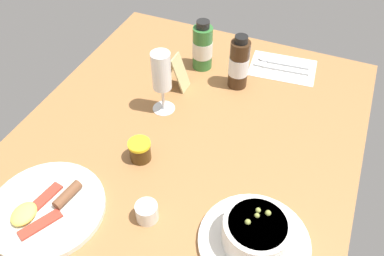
{
  "coord_description": "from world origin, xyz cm",
  "views": [
    {
      "loc": [
        -59.54,
        -28.66,
        73.77
      ],
      "look_at": [
        2.92,
        -2.44,
        5.89
      ],
      "focal_mm": 37.86,
      "sensor_mm": 36.0,
      "label": 1
    }
  ],
  "objects_px": {
    "jam_jar": "(140,150)",
    "sauce_bottle_green": "(203,47)",
    "porridge_bowl": "(255,234)",
    "creamer_jug": "(147,212)",
    "sauce_bottle_brown": "(239,64)",
    "breakfast_plate": "(46,208)",
    "cutlery_setting": "(281,67)",
    "wine_glass": "(162,74)",
    "menu_card": "(175,72)"
  },
  "relations": [
    {
      "from": "porridge_bowl",
      "to": "menu_card",
      "type": "distance_m",
      "value": 0.53
    },
    {
      "from": "jam_jar",
      "to": "sauce_bottle_green",
      "type": "xyz_separation_m",
      "value": [
        0.4,
        0.0,
        0.04
      ]
    },
    {
      "from": "porridge_bowl",
      "to": "jam_jar",
      "type": "xyz_separation_m",
      "value": [
        0.11,
        0.31,
        -0.01
      ]
    },
    {
      "from": "creamer_jug",
      "to": "menu_card",
      "type": "xyz_separation_m",
      "value": [
        0.42,
        0.13,
        0.03
      ]
    },
    {
      "from": "cutlery_setting",
      "to": "creamer_jug",
      "type": "bearing_deg",
      "value": 168.13
    },
    {
      "from": "wine_glass",
      "to": "jam_jar",
      "type": "distance_m",
      "value": 0.2
    },
    {
      "from": "porridge_bowl",
      "to": "sauce_bottle_green",
      "type": "height_order",
      "value": "sauce_bottle_green"
    },
    {
      "from": "sauce_bottle_green",
      "to": "sauce_bottle_brown",
      "type": "relative_size",
      "value": 0.95
    },
    {
      "from": "cutlery_setting",
      "to": "sauce_bottle_brown",
      "type": "distance_m",
      "value": 0.18
    },
    {
      "from": "cutlery_setting",
      "to": "jam_jar",
      "type": "xyz_separation_m",
      "value": [
        -0.48,
        0.22,
        0.02
      ]
    },
    {
      "from": "wine_glass",
      "to": "sauce_bottle_brown",
      "type": "xyz_separation_m",
      "value": [
        0.17,
        -0.15,
        -0.04
      ]
    },
    {
      "from": "cutlery_setting",
      "to": "jam_jar",
      "type": "distance_m",
      "value": 0.53
    },
    {
      "from": "porridge_bowl",
      "to": "wine_glass",
      "type": "distance_m",
      "value": 0.46
    },
    {
      "from": "porridge_bowl",
      "to": "cutlery_setting",
      "type": "relative_size",
      "value": 1.1
    },
    {
      "from": "wine_glass",
      "to": "jam_jar",
      "type": "bearing_deg",
      "value": -172.01
    },
    {
      "from": "sauce_bottle_green",
      "to": "menu_card",
      "type": "xyz_separation_m",
      "value": [
        -0.12,
        0.03,
        -0.02
      ]
    },
    {
      "from": "breakfast_plate",
      "to": "jam_jar",
      "type": "bearing_deg",
      "value": -28.71
    },
    {
      "from": "porridge_bowl",
      "to": "sauce_bottle_green",
      "type": "relative_size",
      "value": 1.46
    },
    {
      "from": "creamer_jug",
      "to": "sauce_bottle_green",
      "type": "bearing_deg",
      "value": 9.74
    },
    {
      "from": "creamer_jug",
      "to": "menu_card",
      "type": "relative_size",
      "value": 0.56
    },
    {
      "from": "porridge_bowl",
      "to": "menu_card",
      "type": "bearing_deg",
      "value": 41.66
    },
    {
      "from": "wine_glass",
      "to": "sauce_bottle_green",
      "type": "distance_m",
      "value": 0.22
    },
    {
      "from": "wine_glass",
      "to": "menu_card",
      "type": "xyz_separation_m",
      "value": [
        0.1,
        0.01,
        -0.07
      ]
    },
    {
      "from": "cutlery_setting",
      "to": "sauce_bottle_brown",
      "type": "xyz_separation_m",
      "value": [
        -0.13,
        0.1,
        0.07
      ]
    },
    {
      "from": "cutlery_setting",
      "to": "jam_jar",
      "type": "height_order",
      "value": "jam_jar"
    },
    {
      "from": "creamer_jug",
      "to": "breakfast_plate",
      "type": "relative_size",
      "value": 0.23
    },
    {
      "from": "porridge_bowl",
      "to": "wine_glass",
      "type": "relative_size",
      "value": 1.26
    },
    {
      "from": "wine_glass",
      "to": "menu_card",
      "type": "distance_m",
      "value": 0.12
    },
    {
      "from": "sauce_bottle_brown",
      "to": "porridge_bowl",
      "type": "bearing_deg",
      "value": -157.88
    },
    {
      "from": "wine_glass",
      "to": "menu_card",
      "type": "relative_size",
      "value": 1.74
    },
    {
      "from": "jam_jar",
      "to": "sauce_bottle_green",
      "type": "height_order",
      "value": "sauce_bottle_green"
    },
    {
      "from": "cutlery_setting",
      "to": "porridge_bowl",
      "type": "bearing_deg",
      "value": -171.35
    },
    {
      "from": "cutlery_setting",
      "to": "sauce_bottle_green",
      "type": "xyz_separation_m",
      "value": [
        -0.09,
        0.22,
        0.07
      ]
    },
    {
      "from": "jam_jar",
      "to": "sauce_bottle_green",
      "type": "bearing_deg",
      "value": 0.1
    },
    {
      "from": "cutlery_setting",
      "to": "sauce_bottle_green",
      "type": "relative_size",
      "value": 1.34
    },
    {
      "from": "wine_glass",
      "to": "menu_card",
      "type": "bearing_deg",
      "value": 5.76
    },
    {
      "from": "menu_card",
      "to": "porridge_bowl",
      "type": "bearing_deg",
      "value": -138.34
    },
    {
      "from": "jam_jar",
      "to": "sauce_bottle_green",
      "type": "relative_size",
      "value": 0.35
    },
    {
      "from": "wine_glass",
      "to": "sauce_bottle_brown",
      "type": "relative_size",
      "value": 1.11
    },
    {
      "from": "porridge_bowl",
      "to": "sauce_bottle_brown",
      "type": "height_order",
      "value": "sauce_bottle_brown"
    },
    {
      "from": "wine_glass",
      "to": "sauce_bottle_green",
      "type": "height_order",
      "value": "wine_glass"
    },
    {
      "from": "porridge_bowl",
      "to": "jam_jar",
      "type": "bearing_deg",
      "value": 70.3
    },
    {
      "from": "porridge_bowl",
      "to": "creamer_jug",
      "type": "xyz_separation_m",
      "value": [
        -0.03,
        0.22,
        -0.01
      ]
    },
    {
      "from": "sauce_bottle_brown",
      "to": "breakfast_plate",
      "type": "relative_size",
      "value": 0.65
    },
    {
      "from": "cutlery_setting",
      "to": "wine_glass",
      "type": "xyz_separation_m",
      "value": [
        -0.3,
        0.25,
        0.11
      ]
    },
    {
      "from": "creamer_jug",
      "to": "cutlery_setting",
      "type": "bearing_deg",
      "value": -11.87
    },
    {
      "from": "porridge_bowl",
      "to": "cutlery_setting",
      "type": "xyz_separation_m",
      "value": [
        0.6,
        0.09,
        -0.03
      ]
    },
    {
      "from": "creamer_jug",
      "to": "wine_glass",
      "type": "bearing_deg",
      "value": 20.01
    },
    {
      "from": "jam_jar",
      "to": "wine_glass",
      "type": "bearing_deg",
      "value": 7.99
    },
    {
      "from": "cutlery_setting",
      "to": "menu_card",
      "type": "xyz_separation_m",
      "value": [
        -0.2,
        0.26,
        0.05
      ]
    }
  ]
}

